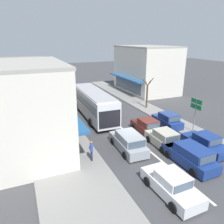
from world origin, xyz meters
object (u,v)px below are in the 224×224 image
Objects in this scene: parked_sedan_kerb_front at (205,143)px; traffic_light_downstreet at (59,82)px; sedan_adjacent_lane_lead at (148,127)px; pedestrian_browsing_midblock at (73,124)px; parked_hatchback_kerb_second at (167,120)px; pedestrian_with_handbag_near at (91,149)px; street_tree_right at (147,94)px; hatchback_queue_gap_filler at (164,139)px; wagon_queue_far_back at (190,156)px; directional_road_sign at (196,107)px; wagon_adjacent_lane_trail at (128,142)px; city_bus at (93,102)px; sedan_behind_bus_near at (171,185)px.

parked_sedan_kerb_front is 1.01× the size of traffic_light_downstreet.
pedestrian_browsing_midblock is at bearing 158.66° from sedan_adjacent_lane_lead.
pedestrian_with_handbag_near is (-9.78, -3.65, 0.36)m from parked_hatchback_kerb_second.
street_tree_right is (4.33, 7.22, 1.31)m from sedan_adjacent_lane_lead.
parked_hatchback_kerb_second is (3.14, 3.71, 0.00)m from hatchback_queue_gap_filler.
wagon_queue_far_back is 2.79× the size of pedestrian_with_handbag_near.
directional_road_sign reaches higher than pedestrian_browsing_midblock.
wagon_queue_far_back is 1.00× the size of wagon_adjacent_lane_trail.
parked_sedan_kerb_front is at bearing -117.89° from directional_road_sign.
pedestrian_browsing_midblock is (-0.06, 5.63, 0.00)m from pedestrian_with_handbag_near.
directional_road_sign is (7.76, -8.48, 0.82)m from city_bus.
pedestrian_browsing_midblock is (-9.51, 7.67, 0.40)m from parked_sedan_kerb_front.
sedan_adjacent_lane_lead is 1.01× the size of street_tree_right.
parked_hatchback_kerb_second is at bearing 66.00° from wagon_queue_far_back.
street_tree_right is at bearing 21.89° from pedestrian_browsing_midblock.
parked_sedan_kerb_front is at bearing -23.51° from wagon_adjacent_lane_trail.
pedestrian_browsing_midblock reaches higher than parked_sedan_kerb_front.
pedestrian_with_handbag_near is (-3.47, -0.57, 0.32)m from wagon_adjacent_lane_trail.
hatchback_queue_gap_filler is at bearing -11.18° from wagon_adjacent_lane_trail.
street_tree_right is (4.50, 13.45, 1.23)m from wagon_queue_far_back.
sedan_behind_bus_near is 1.02× the size of street_tree_right.
street_tree_right reaches higher than pedestrian_browsing_midblock.
wagon_queue_far_back reaches higher than hatchback_queue_gap_filler.
hatchback_queue_gap_filler reaches higher than sedan_behind_bus_near.
wagon_queue_far_back is 7.47m from pedestrian_with_handbag_near.
wagon_adjacent_lane_trail is 6.19m from pedestrian_browsing_midblock.
wagon_adjacent_lane_trail is at bearing -153.97° from parked_hatchback_kerb_second.
city_bus is 6.69× the size of pedestrian_browsing_midblock.
sedan_behind_bus_near is 17.53m from street_tree_right.
street_tree_right is (9.99, -9.02, -0.88)m from traffic_light_downstreet.
parked_hatchback_kerb_second is (6.36, -6.07, -1.17)m from city_bus.
parked_sedan_kerb_front is (2.76, 1.26, -0.08)m from wagon_queue_far_back.
wagon_adjacent_lane_trail is (-3.22, 3.86, 0.00)m from wagon_queue_far_back.
parked_hatchback_kerb_second reaches higher than parked_sedan_kerb_front.
parked_sedan_kerb_front is 12.23m from pedestrian_browsing_midblock.
street_tree_right is (1.74, 12.19, 1.31)m from parked_sedan_kerb_front.
street_tree_right is (7.89, 15.59, 1.31)m from sedan_behind_bus_near.
city_bus is 2.60× the size of traffic_light_downstreet.
sedan_behind_bus_near is 1.01× the size of sedan_adjacent_lane_lead.
pedestrian_with_handbag_near reaches higher than parked_sedan_kerb_front.
sedan_adjacent_lane_lead is at bearing 85.75° from hatchback_queue_gap_filler.
wagon_adjacent_lane_trail is (-3.17, 0.63, 0.04)m from hatchback_queue_gap_filler.
parked_hatchback_kerb_second is (2.92, 0.72, 0.05)m from sedan_adjacent_lane_lead.
wagon_queue_far_back is 3.04m from parked_sedan_kerb_front.
sedan_behind_bus_near is 0.93× the size of wagon_adjacent_lane_trail.
parked_hatchback_kerb_second is 0.89× the size of traffic_light_downstreet.
wagon_adjacent_lane_trail reaches higher than sedan_behind_bus_near.
sedan_adjacent_lane_lead is (0.22, 2.99, -0.05)m from hatchback_queue_gap_filler.
street_tree_right reaches higher than sedan_behind_bus_near.
pedestrian_browsing_midblock reaches higher than wagon_queue_far_back.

